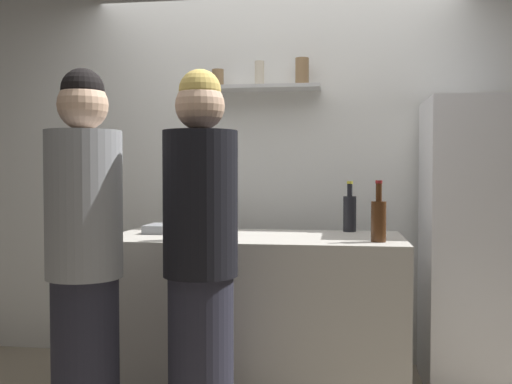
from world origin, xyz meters
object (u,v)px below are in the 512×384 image
Objects in this scene: utensil_holder at (214,221)px; person_grey_hoodie at (85,266)px; wine_bottle_dark_glass at (350,212)px; refrigerator at (474,244)px; wine_bottle_amber_glass at (379,219)px; water_bottle_plastic at (179,221)px; person_blonde at (201,265)px; baking_pan at (175,229)px.

person_grey_hoodie is at bearing -108.53° from utensil_holder.
refrigerator is at bearing 4.91° from wine_bottle_dark_glass.
wine_bottle_dark_glass is at bearing 111.22° from person_grey_hoodie.
wine_bottle_amber_glass is 1.48m from person_grey_hoodie.
person_grey_hoodie is (-0.29, -0.54, -0.16)m from water_bottle_plastic.
wine_bottle_dark_glass is 1.65m from person_grey_hoodie.
utensil_holder is at bearing 154.87° from wine_bottle_amber_glass.
utensil_holder is at bearing -175.83° from refrigerator.
refrigerator is 8.07× the size of utensil_holder.
person_blonde is 1.00× the size of person_grey_hoodie.
wine_bottle_dark_glass is 0.17× the size of person_blonde.
baking_pan is at bearing 147.54° from person_grey_hoodie.
refrigerator is 0.98× the size of person_blonde.
person_blonde is at bearing -148.39° from wine_bottle_amber_glass.
refrigerator reaches higher than wine_bottle_dark_glass.
baking_pan is 1.47× the size of water_bottle_plastic.
person_blonde reaches higher than wine_bottle_dark_glass.
wine_bottle_amber_glass is 0.18× the size of person_grey_hoodie.
utensil_holder is at bearing -176.48° from wine_bottle_dark_glass.
utensil_holder is at bearing 41.66° from baking_pan.
wine_bottle_amber_glass reaches higher than water_bottle_plastic.
baking_pan is at bearing -167.65° from wine_bottle_dark_glass.
baking_pan is 1.58× the size of utensil_holder.
wine_bottle_dark_glass is 1.08m from water_bottle_plastic.
refrigerator is 5.42× the size of wine_bottle_amber_glass.
baking_pan is 0.26m from utensil_holder.
water_bottle_plastic is at bearing 130.01° from person_grey_hoodie.
baking_pan is (-1.78, -0.29, 0.09)m from refrigerator.
wine_bottle_dark_glass is (1.03, 0.23, 0.09)m from baking_pan.
person_blonde is (0.34, -0.79, -0.08)m from baking_pan.
wine_bottle_dark_glass is at bearing -175.09° from refrigerator.
person_blonde is 0.52m from person_grey_hoodie.
refrigerator reaches higher than baking_pan.
wine_bottle_amber_glass is (-0.61, -0.57, 0.19)m from refrigerator.
water_bottle_plastic is (-1.05, -0.08, -0.02)m from wine_bottle_amber_glass.
utensil_holder reaches higher than baking_pan.
refrigerator reaches higher than water_bottle_plastic.
water_bottle_plastic is (0.12, -0.36, 0.08)m from baking_pan.
wine_bottle_dark_glass is (-0.75, -0.06, 0.19)m from refrigerator.
baking_pan is 0.39m from water_bottle_plastic.
wine_bottle_amber_glass is at bearing -25.13° from utensil_holder.
wine_bottle_amber_glass is at bearing 4.30° from water_bottle_plastic.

